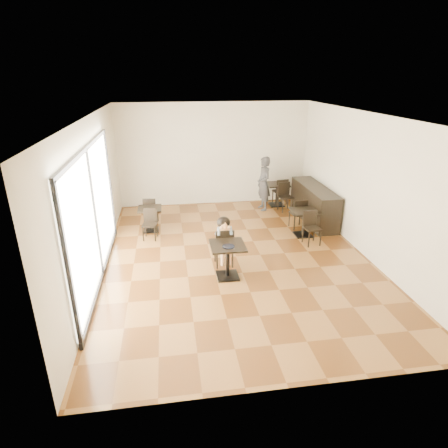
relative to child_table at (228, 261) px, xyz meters
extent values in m
cube|color=brown|center=(0.34, 0.90, -0.37)|extent=(6.00, 8.00, 0.01)
cube|color=white|center=(0.34, 0.90, 2.83)|extent=(6.00, 8.00, 0.01)
cube|color=white|center=(0.34, 4.90, 1.23)|extent=(6.00, 0.01, 3.20)
cube|color=white|center=(0.34, -3.10, 1.23)|extent=(6.00, 0.01, 3.20)
cube|color=white|center=(-2.66, 0.90, 1.23)|extent=(0.01, 8.00, 3.20)
cube|color=white|center=(3.34, 0.90, 1.23)|extent=(0.01, 8.00, 3.20)
cube|color=white|center=(-2.63, 0.40, 1.03)|extent=(0.04, 4.50, 2.60)
cylinder|color=black|center=(0.00, -0.10, 0.38)|extent=(0.25, 0.25, 0.02)
imported|color=#3D3D42|center=(1.77, 4.02, 0.46)|extent=(0.48, 0.66, 1.66)
cube|color=black|center=(2.99, 2.90, 0.13)|extent=(0.60, 2.40, 1.00)
camera|label=1|loc=(-1.11, -6.81, 3.61)|focal=30.00mm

